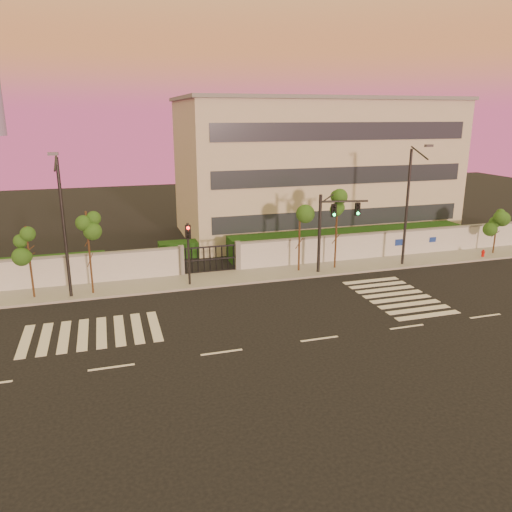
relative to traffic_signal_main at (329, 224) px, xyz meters
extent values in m
plane|color=black|center=(-4.94, -9.78, -3.53)|extent=(120.00, 120.00, 0.00)
cube|color=gray|center=(-4.94, 0.72, -3.46)|extent=(60.00, 3.00, 0.15)
cube|color=#B4B6BB|center=(9.56, 2.22, -2.53)|extent=(31.00, 0.30, 2.00)
cube|color=slate|center=(9.56, 2.22, -1.47)|extent=(31.00, 0.36, 0.12)
cube|color=slate|center=(-9.94, 2.22, -2.43)|extent=(0.35, 0.35, 2.20)
cube|color=slate|center=(-5.94, 2.22, -2.43)|extent=(0.35, 0.35, 2.20)
cube|color=#14330F|center=(4.06, 4.72, -2.63)|extent=(20.00, 2.00, 1.80)
cube|color=#14330F|center=(-20.94, 4.72, -2.83)|extent=(12.00, 1.80, 1.40)
cube|color=#14330F|center=(-7.94, 7.22, -2.93)|extent=(6.00, 1.50, 1.20)
cube|color=#B8B49C|center=(4.06, 12.22, 2.47)|extent=(24.00, 12.00, 12.00)
cube|color=#262D38|center=(4.06, 6.20, -1.03)|extent=(22.00, 0.08, 1.40)
cube|color=#262D38|center=(4.06, 6.20, 2.47)|extent=(22.00, 0.08, 1.40)
cube|color=#262D38|center=(4.06, 6.20, 5.97)|extent=(22.00, 0.08, 1.40)
cube|color=slate|center=(4.06, 12.22, 8.57)|extent=(24.40, 12.40, 0.30)
cube|color=silver|center=(-18.94, -5.78, -3.52)|extent=(0.50, 4.00, 0.02)
cube|color=silver|center=(-18.04, -5.78, -3.52)|extent=(0.50, 4.00, 0.02)
cube|color=silver|center=(-17.14, -5.78, -3.52)|extent=(0.50, 4.00, 0.02)
cube|color=silver|center=(-16.24, -5.78, -3.52)|extent=(0.50, 4.00, 0.02)
cube|color=silver|center=(-15.34, -5.78, -3.52)|extent=(0.50, 4.00, 0.02)
cube|color=silver|center=(-14.44, -5.78, -3.52)|extent=(0.50, 4.00, 0.02)
cube|color=silver|center=(-13.54, -5.78, -3.52)|extent=(0.50, 4.00, 0.02)
cube|color=silver|center=(-12.64, -5.78, -3.52)|extent=(0.50, 4.00, 0.02)
cube|color=silver|center=(2.06, -8.78, -3.52)|extent=(4.00, 0.50, 0.02)
cube|color=silver|center=(2.06, -7.88, -3.52)|extent=(4.00, 0.50, 0.02)
cube|color=silver|center=(2.06, -6.98, -3.52)|extent=(4.00, 0.50, 0.02)
cube|color=silver|center=(2.06, -6.08, -3.52)|extent=(4.00, 0.50, 0.02)
cube|color=silver|center=(2.06, -5.18, -3.52)|extent=(4.00, 0.50, 0.02)
cube|color=silver|center=(2.06, -4.28, -3.52)|extent=(4.00, 0.50, 0.02)
cube|color=silver|center=(2.06, -3.38, -3.52)|extent=(4.00, 0.50, 0.02)
cube|color=silver|center=(2.06, -2.48, -3.52)|extent=(4.00, 0.50, 0.02)
cube|color=silver|center=(-14.94, -9.78, -3.53)|extent=(2.00, 0.15, 0.01)
cube|color=silver|center=(-9.94, -9.78, -3.53)|extent=(2.00, 0.15, 0.01)
cube|color=silver|center=(-4.94, -9.78, -3.53)|extent=(2.00, 0.15, 0.01)
cube|color=silver|center=(0.06, -9.78, -3.53)|extent=(2.00, 0.15, 0.01)
cube|color=silver|center=(5.06, -9.78, -3.53)|extent=(2.00, 0.15, 0.01)
cylinder|color=#382314|center=(-19.18, 0.36, -1.27)|extent=(0.12, 0.12, 4.53)
sphere|color=#234F16|center=(-19.18, 0.36, 0.09)|extent=(1.06, 1.06, 1.06)
sphere|color=#234F16|center=(-18.84, 0.55, -0.59)|extent=(0.81, 0.81, 0.81)
sphere|color=#234F16|center=(-19.47, 0.21, -0.37)|extent=(0.77, 0.77, 0.77)
cylinder|color=#382314|center=(-15.78, 0.13, -0.90)|extent=(0.12, 0.12, 5.27)
sphere|color=#234F16|center=(-15.78, 0.13, 0.68)|extent=(1.09, 1.09, 1.09)
sphere|color=#234F16|center=(-15.44, 0.33, -0.11)|extent=(0.83, 0.83, 0.83)
sphere|color=#234F16|center=(-16.08, -0.02, 0.15)|extent=(0.79, 0.79, 0.79)
cylinder|color=#382314|center=(-1.89, 0.72, -1.29)|extent=(0.13, 0.13, 4.49)
sphere|color=#234F16|center=(-1.89, 0.72, 0.06)|extent=(1.22, 1.22, 1.22)
sphere|color=#234F16|center=(-1.50, 0.95, -0.62)|extent=(0.93, 0.93, 0.93)
sphere|color=#234F16|center=(-2.22, 0.56, -0.39)|extent=(0.89, 0.89, 0.89)
cylinder|color=#382314|center=(0.86, 0.61, -0.74)|extent=(0.13, 0.13, 5.59)
sphere|color=#234F16|center=(0.86, 0.61, 0.94)|extent=(1.21, 1.21, 1.21)
sphere|color=#234F16|center=(1.24, 0.83, 0.10)|extent=(0.92, 0.92, 0.92)
sphere|color=#234F16|center=(0.53, 0.45, 0.38)|extent=(0.88, 0.88, 0.88)
cylinder|color=#382314|center=(14.64, 0.47, -1.76)|extent=(0.12, 0.12, 3.56)
sphere|color=#234F16|center=(14.64, 0.47, -0.69)|extent=(1.08, 1.08, 1.08)
sphere|color=#234F16|center=(14.98, 0.67, -1.22)|extent=(0.83, 0.83, 0.83)
sphere|color=#234F16|center=(14.34, 0.33, -1.04)|extent=(0.79, 0.79, 0.79)
cylinder|color=black|center=(-0.71, 0.01, -0.74)|extent=(0.22, 0.22, 5.59)
cylinder|color=black|center=(1.01, 0.01, 1.52)|extent=(3.39, 0.79, 0.14)
cube|color=black|center=(0.29, -0.04, 0.93)|extent=(0.32, 0.16, 0.81)
sphere|color=#0CF259|center=(0.29, -0.15, 0.68)|extent=(0.18, 0.18, 0.18)
cube|color=black|center=(2.09, -0.04, 0.93)|extent=(0.32, 0.16, 0.81)
sphere|color=#0CF259|center=(2.09, -0.15, 0.68)|extent=(0.18, 0.18, 0.18)
cylinder|color=black|center=(-9.78, -0.01, -1.43)|extent=(0.15, 0.15, 4.20)
cube|color=black|center=(-9.78, -0.06, 0.11)|extent=(0.33, 0.17, 0.84)
sphere|color=red|center=(-9.78, -0.17, 0.37)|extent=(0.19, 0.19, 0.19)
cylinder|color=black|center=(-17.05, -0.10, 0.70)|extent=(0.19, 0.19, 8.47)
cylinder|color=black|center=(-17.05, -1.05, 4.72)|extent=(0.11, 2.03, 0.82)
cube|color=#3F3F44|center=(-17.05, -2.00, 5.25)|extent=(0.53, 0.26, 0.16)
cylinder|color=black|center=(6.02, -0.04, 0.71)|extent=(0.19, 0.19, 8.49)
cylinder|color=black|center=(6.02, -1.00, 4.74)|extent=(0.11, 2.03, 0.83)
cube|color=#3F3F44|center=(6.02, -1.95, 5.27)|extent=(0.53, 0.27, 0.16)
cylinder|color=#B1100B|center=(13.09, -0.19, -3.29)|extent=(0.21, 0.21, 0.48)
cylinder|color=#B1100B|center=(13.09, -0.19, -3.00)|extent=(0.27, 0.27, 0.10)
sphere|color=#B1100B|center=(13.09, -0.19, -2.90)|extent=(0.17, 0.17, 0.17)
cylinder|color=#B1100B|center=(13.09, -0.19, -3.20)|extent=(0.29, 0.18, 0.10)
camera|label=1|loc=(-14.62, -30.63, 7.23)|focal=35.00mm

